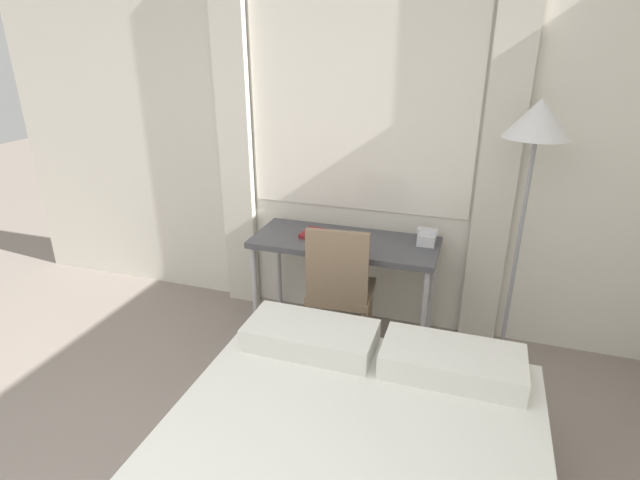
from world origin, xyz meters
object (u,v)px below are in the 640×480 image
object	(u,v)px
desk_chair	(340,285)
book	(319,234)
standing_lamp	(535,145)
desk	(345,249)
telephone	(427,237)

from	to	relation	value
desk_chair	book	distance (m)	0.41
standing_lamp	book	distance (m)	1.42
desk	standing_lamp	xyz separation A→B (m)	(1.06, -0.05, 0.77)
desk	telephone	distance (m)	0.54
desk_chair	book	xyz separation A→B (m)	(-0.22, 0.26, 0.22)
desk_chair	telephone	xyz separation A→B (m)	(0.48, 0.37, 0.25)
standing_lamp	telephone	bearing A→B (deg)	162.33
desk_chair	book	bearing A→B (deg)	125.09
desk	desk_chair	world-z (taller)	desk_chair
standing_lamp	book	world-z (taller)	standing_lamp
desk	book	size ratio (longest dim) A/B	5.09
desk	standing_lamp	bearing A→B (deg)	-2.71
standing_lamp	book	bearing A→B (deg)	177.16
standing_lamp	desk_chair	bearing A→B (deg)	-168.93
book	standing_lamp	bearing A→B (deg)	-2.84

